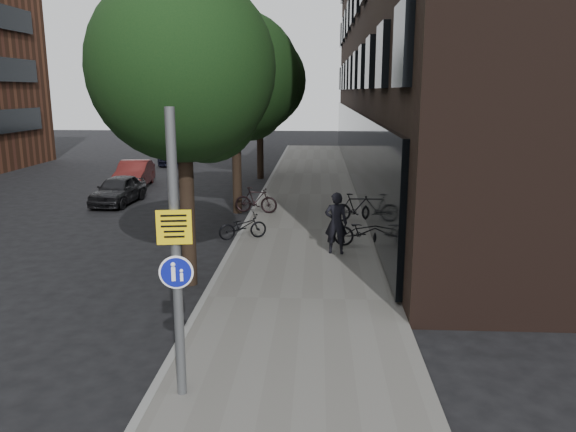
# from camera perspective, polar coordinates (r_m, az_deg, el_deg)

# --- Properties ---
(ground) EXTENTS (120.00, 120.00, 0.00)m
(ground) POSITION_cam_1_polar(r_m,az_deg,el_deg) (10.05, -0.70, -15.79)
(ground) COLOR black
(ground) RESTS_ON ground
(sidewalk) EXTENTS (4.50, 60.00, 0.12)m
(sidewalk) POSITION_cam_1_polar(r_m,az_deg,el_deg) (19.40, 1.97, -1.46)
(sidewalk) COLOR #5B5955
(sidewalk) RESTS_ON ground
(curb_edge) EXTENTS (0.15, 60.00, 0.13)m
(curb_edge) POSITION_cam_1_polar(r_m,az_deg,el_deg) (19.57, -4.63, -1.36)
(curb_edge) COLOR slate
(curb_edge) RESTS_ON ground
(building_right_dark_brick) EXTENTS (12.00, 40.00, 18.00)m
(building_right_dark_brick) POSITION_cam_1_polar(r_m,az_deg,el_deg) (32.09, 18.41, 19.57)
(building_right_dark_brick) COLOR black
(building_right_dark_brick) RESTS_ON ground
(street_tree_near) EXTENTS (4.40, 4.40, 7.50)m
(street_tree_near) POSITION_cam_1_polar(r_m,az_deg,el_deg) (13.82, -10.28, 13.78)
(street_tree_near) COLOR black
(street_tree_near) RESTS_ON ground
(street_tree_mid) EXTENTS (5.00, 5.00, 7.80)m
(street_tree_mid) POSITION_cam_1_polar(r_m,az_deg,el_deg) (22.18, -5.15, 13.43)
(street_tree_mid) COLOR black
(street_tree_mid) RESTS_ON ground
(street_tree_far) EXTENTS (5.00, 5.00, 7.80)m
(street_tree_far) POSITION_cam_1_polar(r_m,az_deg,el_deg) (31.12, -2.75, 13.22)
(street_tree_far) COLOR black
(street_tree_far) RESTS_ON ground
(signpost) EXTENTS (0.51, 0.15, 4.44)m
(signpost) POSITION_cam_1_polar(r_m,az_deg,el_deg) (8.55, -11.30, -4.06)
(signpost) COLOR #595B5E
(signpost) RESTS_ON sidewalk
(pedestrian) EXTENTS (0.70, 0.50, 1.82)m
(pedestrian) POSITION_cam_1_polar(r_m,az_deg,el_deg) (16.32, 4.91, -0.71)
(pedestrian) COLOR black
(pedestrian) RESTS_ON sidewalk
(parked_bike_facade_near) EXTENTS (1.91, 0.92, 0.96)m
(parked_bike_facade_near) POSITION_cam_1_polar(r_m,az_deg,el_deg) (17.20, 7.68, -1.56)
(parked_bike_facade_near) COLOR black
(parked_bike_facade_near) RESTS_ON sidewalk
(parked_bike_facade_far) EXTENTS (1.74, 0.55, 1.04)m
(parked_bike_facade_far) POSITION_cam_1_polar(r_m,az_deg,el_deg) (20.48, 6.96, 0.86)
(parked_bike_facade_far) COLOR black
(parked_bike_facade_far) RESTS_ON sidewalk
(parked_bike_curb_near) EXTENTS (1.67, 1.14, 0.83)m
(parked_bike_curb_near) POSITION_cam_1_polar(r_m,az_deg,el_deg) (18.03, -4.64, -1.04)
(parked_bike_curb_near) COLOR black
(parked_bike_curb_near) RESTS_ON sidewalk
(parked_bike_curb_far) EXTENTS (1.73, 0.72, 1.01)m
(parked_bike_curb_far) POSITION_cam_1_polar(r_m,az_deg,el_deg) (21.84, -3.27, 1.63)
(parked_bike_curb_far) COLOR black
(parked_bike_curb_far) RESTS_ON sidewalk
(parked_car_near) EXTENTS (1.67, 3.70, 1.23)m
(parked_car_near) POSITION_cam_1_polar(r_m,az_deg,el_deg) (25.19, -16.87, 2.56)
(parked_car_near) COLOR black
(parked_car_near) RESTS_ON ground
(parked_car_mid) EXTENTS (1.83, 4.16, 1.33)m
(parked_car_mid) POSITION_cam_1_polar(r_m,az_deg,el_deg) (29.44, -15.35, 4.14)
(parked_car_mid) COLOR maroon
(parked_car_mid) RESTS_ON ground
(parked_car_far) EXTENTS (1.91, 4.28, 1.22)m
(parked_car_far) POSITION_cam_1_polar(r_m,az_deg,el_deg) (38.22, -11.34, 6.12)
(parked_car_far) COLOR black
(parked_car_far) RESTS_ON ground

